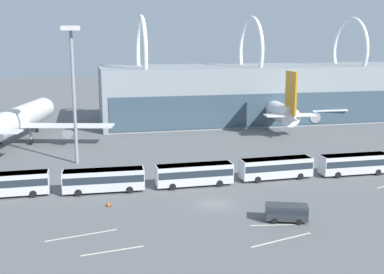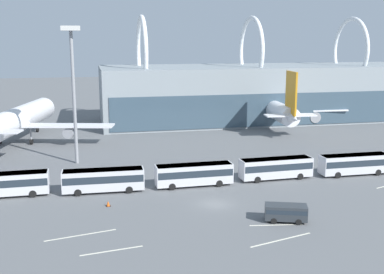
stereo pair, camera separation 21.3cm
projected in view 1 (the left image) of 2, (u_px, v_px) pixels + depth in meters
name	position (u px, v px, depth m)	size (l,w,h in m)	color
ground_plane	(215.00, 204.00, 62.46)	(440.00, 440.00, 0.00)	slate
terminal_building	(347.00, 89.00, 132.13)	(133.69, 25.56, 26.85)	gray
airliner_at_gate_near	(15.00, 120.00, 97.42)	(39.87, 38.81, 15.18)	white
airliner_at_gate_far	(270.00, 108.00, 117.63)	(38.41, 39.72, 14.31)	white
shuttle_bus_0	(6.00, 183.00, 64.98)	(11.26, 2.85, 3.25)	silver
shuttle_bus_1	(104.00, 179.00, 66.93)	(11.29, 2.98, 3.25)	silver
shuttle_bus_2	(194.00, 173.00, 69.74)	(11.26, 2.83, 3.25)	silver
shuttle_bus_3	(276.00, 167.00, 73.22)	(11.31, 3.07, 3.25)	silver
shuttle_bus_4	(354.00, 163.00, 75.59)	(11.23, 2.76, 3.25)	silver
service_van_foreground	(286.00, 212.00, 56.34)	(5.28, 3.59, 2.01)	#2D3338
floodlight_mast	(72.00, 63.00, 79.55)	(3.07, 3.07, 23.13)	gray
lane_stripe_0	(113.00, 251.00, 48.66)	(6.44, 0.25, 0.01)	silver
lane_stripe_2	(277.00, 225.00, 55.43)	(6.21, 0.25, 0.01)	silver
lane_stripe_3	(82.00, 235.00, 52.51)	(7.86, 0.25, 0.01)	silver
lane_stripe_4	(282.00, 240.00, 51.33)	(7.96, 0.25, 0.01)	silver
traffic_cone_1	(109.00, 204.00, 61.56)	(0.60, 0.60, 0.70)	black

